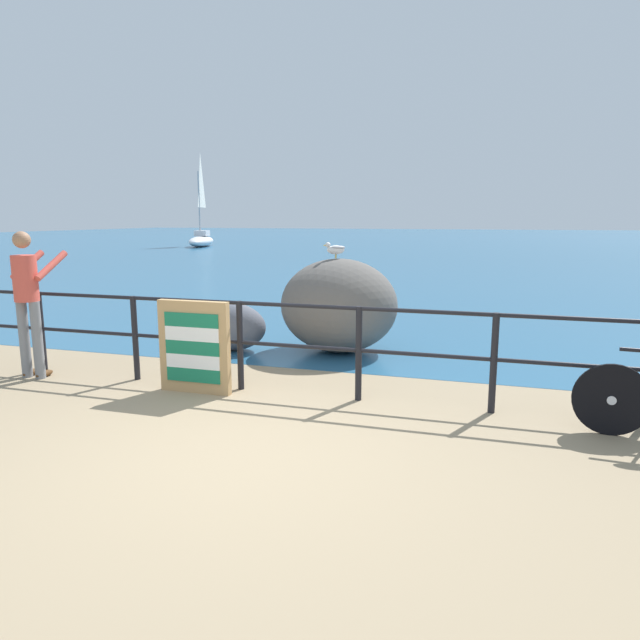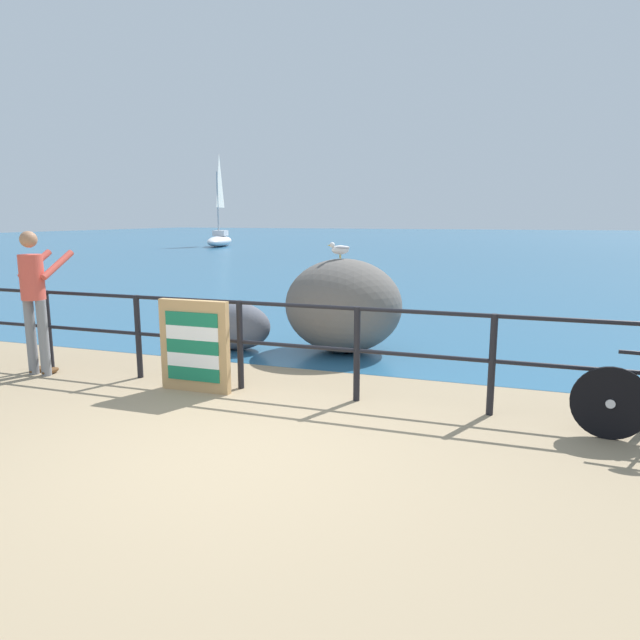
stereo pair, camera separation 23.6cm
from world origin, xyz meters
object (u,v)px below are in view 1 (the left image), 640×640
at_px(person_at_railing, 28,297).
at_px(sailboat, 201,236).
at_px(seagull, 336,249).
at_px(breakwater_boulder_main, 339,306).
at_px(folded_deckchair_stack, 194,347).
at_px(breakwater_boulder_left, 229,326).

distance_m(person_at_railing, sailboat, 31.85).
distance_m(seagull, sailboat, 31.25).
xyz_separation_m(breakwater_boulder_main, sailboat, (-16.59, 26.50, 0.03)).
relative_size(folded_deckchair_stack, breakwater_boulder_main, 0.61).
height_order(seagull, sailboat, sailboat).
xyz_separation_m(person_at_railing, breakwater_boulder_main, (3.23, 2.41, -0.31)).
xyz_separation_m(person_at_railing, seagull, (3.17, 2.41, 0.51)).
bearing_deg(sailboat, breakwater_boulder_left, 14.16).
distance_m(breakwater_boulder_left, sailboat, 30.81).
height_order(person_at_railing, seagull, person_at_railing).
height_order(folded_deckchair_stack, breakwater_boulder_main, breakwater_boulder_main).
relative_size(breakwater_boulder_main, seagull, 5.35).
bearing_deg(sailboat, seagull, 16.94).
xyz_separation_m(folded_deckchair_stack, seagull, (0.97, 2.38, 0.98)).
height_order(breakwater_boulder_left, sailboat, sailboat).
relative_size(folded_deckchair_stack, breakwater_boulder_left, 0.91).
bearing_deg(person_at_railing, folded_deckchair_stack, -88.59).
distance_m(folded_deckchair_stack, breakwater_boulder_main, 2.60).
xyz_separation_m(folded_deckchair_stack, breakwater_boulder_left, (-0.54, 1.99, -0.16)).
bearing_deg(seagull, breakwater_boulder_left, -19.19).
height_order(folded_deckchair_stack, breakwater_boulder_left, folded_deckchair_stack).
relative_size(person_at_railing, breakwater_boulder_main, 1.04).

